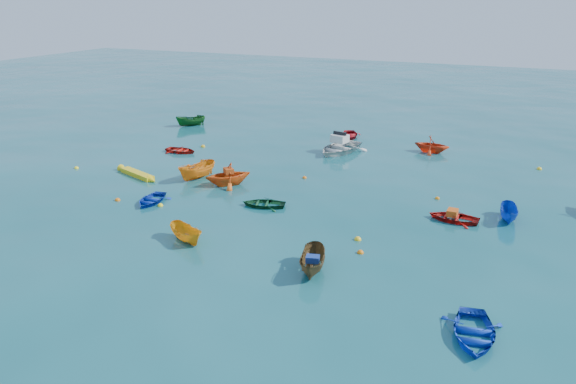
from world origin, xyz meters
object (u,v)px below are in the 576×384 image
at_px(dinghy_blue_se, 473,338).
at_px(motorboat_white, 339,152).
at_px(kayak_yellow, 137,176).
at_px(dinghy_blue_sw, 151,202).

relative_size(dinghy_blue_se, motorboat_white, 0.69).
bearing_deg(dinghy_blue_se, kayak_yellow, 145.97).
distance_m(kayak_yellow, motorboat_white, 15.73).
bearing_deg(dinghy_blue_se, motorboat_white, 110.29).
relative_size(dinghy_blue_sw, kayak_yellow, 0.64).
bearing_deg(kayak_yellow, dinghy_blue_se, -94.12).
height_order(dinghy_blue_se, motorboat_white, motorboat_white).
distance_m(dinghy_blue_sw, dinghy_blue_se, 20.59).
bearing_deg(motorboat_white, dinghy_blue_se, -46.14).
xyz_separation_m(dinghy_blue_sw, motorboat_white, (6.59, 15.41, 0.00)).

